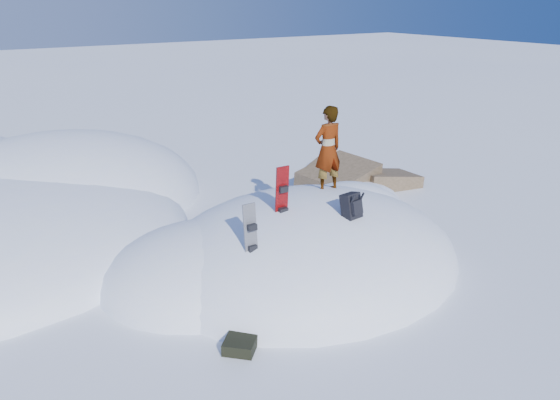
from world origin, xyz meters
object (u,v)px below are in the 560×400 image
snowboard_dark (251,240)px  person (328,149)px  snowboard_red (282,202)px  backpack (352,206)px

snowboard_dark → person: bearing=26.2°
snowboard_red → person: (1.71, 0.71, 0.69)m
snowboard_dark → backpack: (2.21, -0.22, 0.27)m
snowboard_dark → person: size_ratio=0.71×
backpack → snowboard_red: bearing=132.1°
backpack → person: (0.63, 1.62, 0.71)m
snowboard_red → snowboard_dark: snowboard_red is taller
snowboard_red → backpack: (1.07, -0.92, -0.02)m
snowboard_red → snowboard_dark: size_ratio=1.11×
snowboard_red → snowboard_dark: 1.37m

